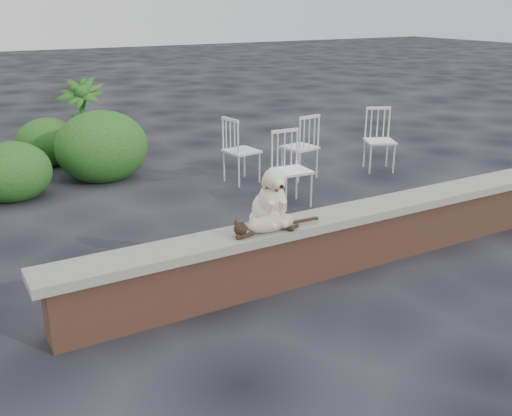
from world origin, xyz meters
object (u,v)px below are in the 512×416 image
chair_c (300,146)px  chair_b (292,169)px  cat (270,222)px  dog (269,194)px  potted_plant_b (82,122)px  chair_e (242,150)px  chair_d (380,140)px

chair_c → chair_b: bearing=43.1°
cat → chair_b: bearing=59.1°
dog → potted_plant_b: bearing=100.9°
cat → potted_plant_b: 5.25m
potted_plant_b → chair_c: bearing=-43.7°
chair_c → potted_plant_b: potted_plant_b is taller
dog → chair_b: 2.23m
cat → potted_plant_b: (-0.28, 5.25, -0.00)m
chair_b → potted_plant_b: bearing=120.2°
chair_e → potted_plant_b: (-1.67, 2.18, 0.19)m
dog → potted_plant_b: potted_plant_b is taller
chair_b → potted_plant_b: 3.80m
dog → chair_e: bearing=72.7°
cat → chair_d: 4.35m
chair_e → chair_b: 1.20m
chair_d → dog: bearing=-119.2°
chair_c → cat: bearing=43.5°
chair_c → potted_plant_b: 3.47m
chair_c → chair_d: 1.30m
dog → chair_d: bearing=42.2°
chair_e → chair_d: (2.11, -0.49, 0.00)m
cat → chair_b: (1.45, 1.87, -0.19)m
dog → potted_plant_b: 5.11m
dog → chair_e: size_ratio=0.59×
dog → chair_c: 3.47m
cat → chair_e: bearing=72.5°
dog → cat: dog is taller
dog → potted_plant_b: size_ratio=0.42×
chair_d → chair_c: bearing=-166.8°
chair_c → chair_b: (-0.78, -0.98, 0.00)m
chair_e → potted_plant_b: 2.75m
chair_c → dog: bearing=43.0°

